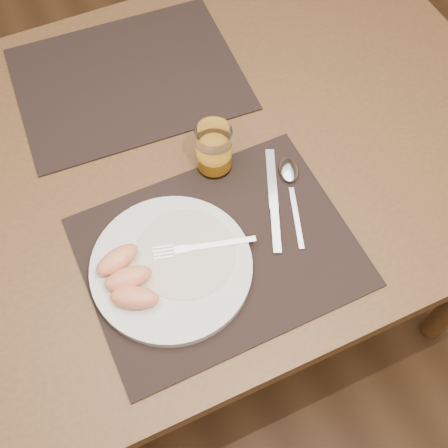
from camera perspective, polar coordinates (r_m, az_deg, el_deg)
ground at (r=1.73m, az=-3.45°, el=-8.14°), size 5.00×5.00×0.00m
table at (r=1.14m, az=-5.22°, el=4.23°), size 1.40×0.90×0.75m
placemat_near at (r=0.96m, az=-0.54°, el=-2.82°), size 0.45×0.35×0.00m
placemat_far at (r=1.21m, az=-9.67°, el=14.34°), size 0.47×0.37×0.00m
plate at (r=0.94m, az=-5.37°, el=-4.39°), size 0.27×0.27×0.02m
plate_dressing at (r=0.94m, az=-3.94°, el=-2.97°), size 0.17×0.17×0.00m
fork at (r=0.94m, az=-2.94°, el=-2.41°), size 0.17×0.06×0.00m
knife at (r=1.00m, az=5.10°, el=1.62°), size 0.10×0.21×0.01m
spoon at (r=1.03m, az=6.68°, el=4.81°), size 0.09×0.19×0.01m
juice_glass at (r=1.01m, az=-1.03°, el=7.45°), size 0.07×0.07×0.10m
grapefruit_wedges at (r=0.91m, az=-9.88°, el=-5.45°), size 0.09×0.14×0.03m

